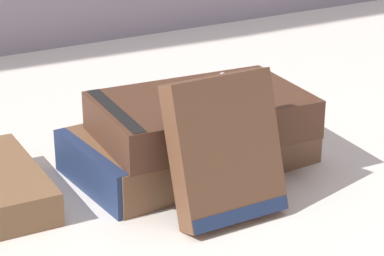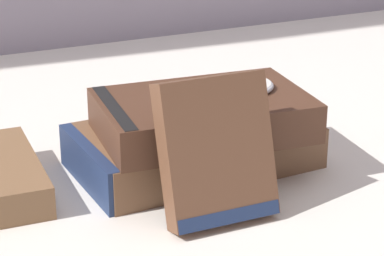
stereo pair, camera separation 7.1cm
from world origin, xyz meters
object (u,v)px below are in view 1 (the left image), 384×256
book_flat_bottom (183,148)px  book_leaning_front (226,155)px  pocket_watch (238,84)px  book_flat_top (201,115)px

book_flat_bottom → book_leaning_front: bearing=-102.8°
book_leaning_front → pocket_watch: size_ratio=2.04×
book_flat_bottom → book_flat_top: (0.01, -0.02, 0.04)m
pocket_watch → book_leaning_front: bearing=-128.2°
book_flat_bottom → book_leaning_front: book_leaning_front is taller
book_flat_top → pocket_watch: (0.04, 0.01, 0.02)m
book_flat_top → pocket_watch: bearing=11.5°
book_leaning_front → pocket_watch: 0.12m
book_flat_bottom → book_flat_top: bearing=-65.0°
pocket_watch → book_flat_top: bearing=-173.0°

